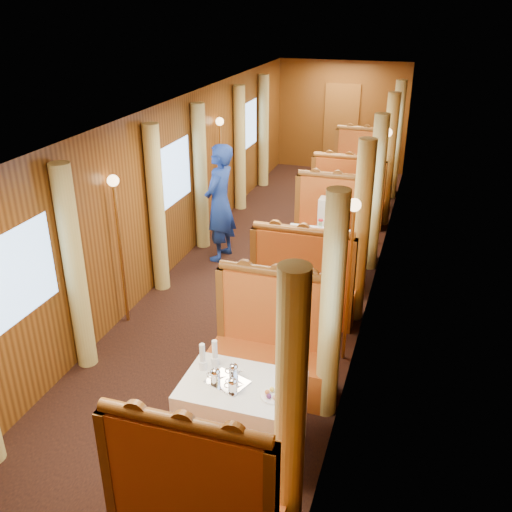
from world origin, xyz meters
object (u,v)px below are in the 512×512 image
at_px(banquette_far_aft, 363,171).
at_px(steward, 220,203).
at_px(rose_vase_far, 359,160).
at_px(banquette_mid_aft, 333,231).
at_px(banquette_mid_fwd, 304,289).
at_px(teapot_right, 233,387).
at_px(tea_tray, 227,382).
at_px(banquette_far_fwd, 347,202).
at_px(teapot_back, 234,373).
at_px(fruit_plate, 274,395).
at_px(table_mid, 320,260).
at_px(banquette_near_aft, 272,352).
at_px(teapot_left, 215,378).
at_px(rose_vase_mid, 321,224).
at_px(passenger, 331,217).
at_px(banquette_near_fwd, 198,501).
at_px(table_far, 355,188).
at_px(table_near, 242,418).

xyz_separation_m(banquette_far_aft, steward, (-1.67, -4.09, 0.50)).
bearing_deg(rose_vase_far, banquette_mid_aft, -90.58).
height_order(banquette_mid_fwd, teapot_right, banquette_mid_fwd).
height_order(banquette_far_aft, tea_tray, banquette_far_aft).
xyz_separation_m(banquette_far_fwd, rose_vase_far, (0.03, 1.01, 0.50)).
height_order(teapot_back, fruit_plate, teapot_back).
distance_m(table_mid, banquette_far_aft, 4.51).
bearing_deg(banquette_far_fwd, banquette_near_aft, -90.00).
bearing_deg(teapot_left, banquette_far_fwd, 87.89).
distance_m(table_mid, rose_vase_far, 3.54).
xyz_separation_m(rose_vase_mid, rose_vase_far, (0.04, 3.48, 0.00)).
xyz_separation_m(banquette_near_aft, banquette_mid_aft, (0.00, 3.50, 0.00)).
xyz_separation_m(tea_tray, teapot_back, (0.03, 0.08, 0.05)).
distance_m(banquette_far_aft, passenger, 3.73).
bearing_deg(teapot_back, banquette_near_fwd, -95.43).
relative_size(banquette_near_aft, banquette_far_aft, 1.00).
distance_m(banquette_near_fwd, table_mid, 4.51).
height_order(banquette_mid_aft, teapot_back, banquette_mid_aft).
height_order(teapot_left, rose_vase_mid, rose_vase_mid).
height_order(table_far, steward, steward).
xyz_separation_m(banquette_mid_aft, rose_vase_far, (0.03, 2.48, 0.50)).
relative_size(banquette_mid_fwd, fruit_plate, 6.11).
bearing_deg(banquette_near_aft, teapot_left, -101.20).
relative_size(tea_tray, teapot_right, 2.44).
distance_m(banquette_far_fwd, banquette_far_aft, 2.03).
height_order(banquette_near_aft, steward, steward).
bearing_deg(teapot_left, table_far, 88.18).
relative_size(table_far, teapot_left, 6.91).
xyz_separation_m(banquette_mid_fwd, teapot_left, (-0.21, -2.55, 0.39)).
relative_size(banquette_mid_aft, passenger, 1.76).
relative_size(table_near, table_far, 1.00).
xyz_separation_m(rose_vase_far, steward, (-1.70, -3.07, -0.01)).
distance_m(table_near, teapot_left, 0.49).
distance_m(table_far, teapot_left, 7.08).
bearing_deg(table_mid, banquette_far_fwd, 90.00).
height_order(table_near, table_mid, same).
height_order(banquette_near_aft, teapot_right, banquette_near_aft).
height_order(banquette_far_fwd, banquette_far_aft, same).
height_order(banquette_near_fwd, banquette_mid_fwd, same).
bearing_deg(table_near, banquette_far_aft, 90.00).
distance_m(banquette_far_aft, steward, 4.45).
xyz_separation_m(banquette_near_aft, tea_tray, (-0.12, -1.04, 0.33)).
distance_m(table_far, teapot_back, 6.95).
relative_size(banquette_mid_aft, teapot_left, 8.81).
bearing_deg(banquette_mid_aft, tea_tray, -91.53).
relative_size(banquette_far_fwd, rose_vase_far, 3.72).
distance_m(banquette_mid_fwd, rose_vase_mid, 1.15).
relative_size(banquette_mid_fwd, teapot_back, 9.42).
bearing_deg(teapot_right, table_mid, 81.32).
distance_m(banquette_mid_fwd, banquette_far_fwd, 3.50).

